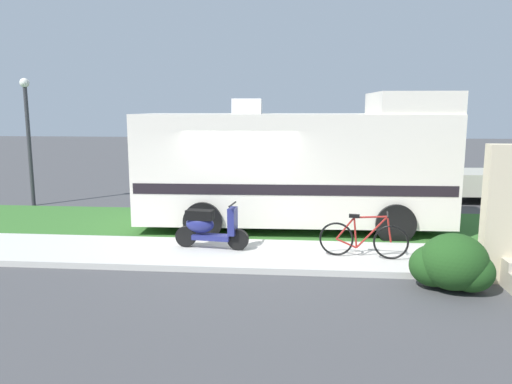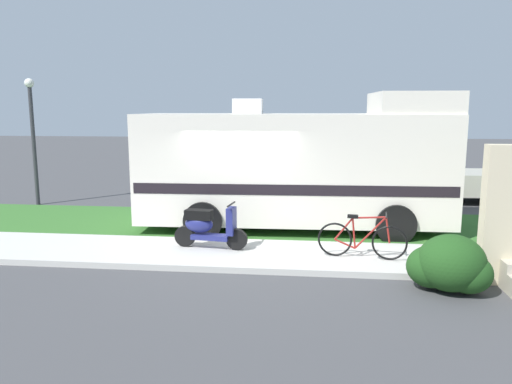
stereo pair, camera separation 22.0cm
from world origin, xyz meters
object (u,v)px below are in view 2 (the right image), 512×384
(bicycle, at_px, (362,239))
(pickup_truck_near, at_px, (432,171))
(motorhome_rv, at_px, (298,166))
(scooter, at_px, (208,226))
(bottle_green, at_px, (455,245))
(street_lamp_post, at_px, (33,128))

(bicycle, bearing_deg, pickup_truck_near, 67.46)
(motorhome_rv, bearing_deg, bicycle, -63.49)
(scooter, relative_size, bottle_green, 5.60)
(bicycle, xyz_separation_m, bottle_green, (1.96, 0.73, -0.26))
(motorhome_rv, height_order, pickup_truck_near, motorhome_rv)
(motorhome_rv, xyz_separation_m, bicycle, (1.32, -2.65, -1.10))
(scooter, height_order, bicycle, scooter)
(scooter, distance_m, bottle_green, 5.09)
(scooter, bearing_deg, motorhome_rv, 52.09)
(bicycle, xyz_separation_m, street_lamp_post, (-9.49, 4.94, 1.88))
(scooter, bearing_deg, bicycle, -6.56)
(motorhome_rv, distance_m, street_lamp_post, 8.53)
(pickup_truck_near, distance_m, street_lamp_post, 12.63)
(scooter, bearing_deg, pickup_truck_near, 47.77)
(bicycle, bearing_deg, scooter, 173.44)
(motorhome_rv, height_order, bottle_green, motorhome_rv)
(bicycle, height_order, bottle_green, bicycle)
(bottle_green, bearing_deg, street_lamp_post, 159.79)
(motorhome_rv, xyz_separation_m, pickup_truck_near, (4.21, 4.31, -0.61))
(scooter, xyz_separation_m, bottle_green, (5.07, 0.37, -0.34))
(motorhome_rv, relative_size, bottle_green, 26.73)
(motorhome_rv, relative_size, scooter, 4.77)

